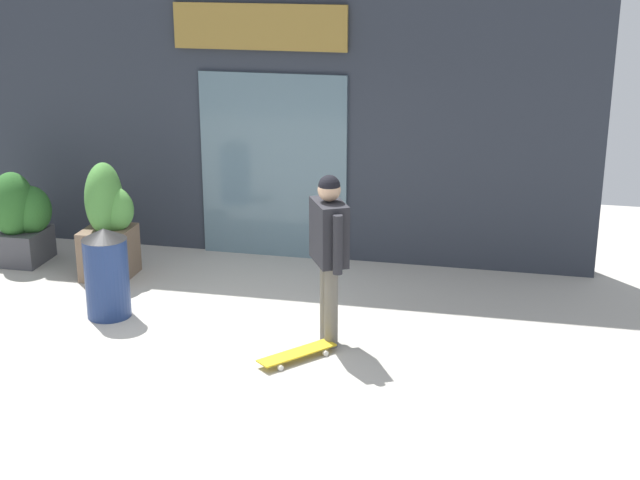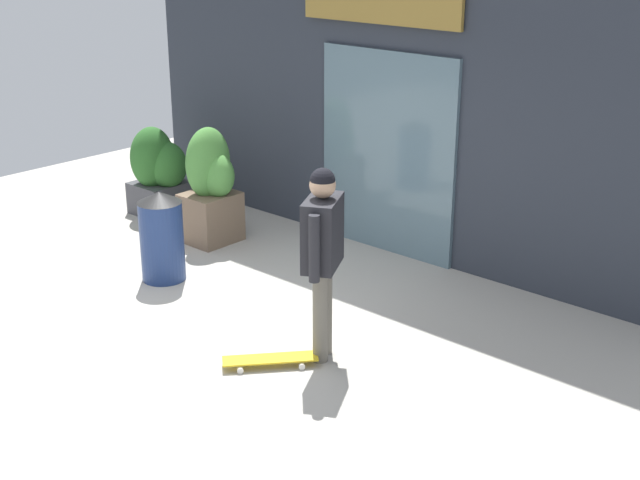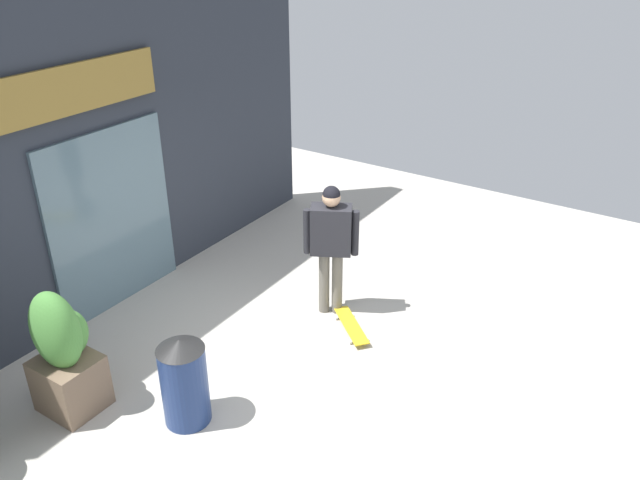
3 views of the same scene
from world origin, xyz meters
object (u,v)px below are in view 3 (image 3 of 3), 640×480
at_px(skateboard, 351,325).
at_px(planter_box_right, 63,353).
at_px(skateboarder, 331,237).
at_px(trash_bin, 184,380).

height_order(skateboard, planter_box_right, planter_box_right).
distance_m(skateboarder, planter_box_right, 3.15).
distance_m(skateboarder, trash_bin, 2.45).
bearing_deg(trash_bin, skateboard, -15.33).
xyz_separation_m(skateboard, planter_box_right, (-2.65, 1.70, 0.60)).
bearing_deg(trash_bin, skateboarder, -4.02).
height_order(skateboarder, trash_bin, skateboarder).
xyz_separation_m(skateboarder, skateboard, (-0.21, -0.43, -0.98)).
height_order(skateboarder, planter_box_right, skateboarder).
distance_m(skateboard, trash_bin, 2.28).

